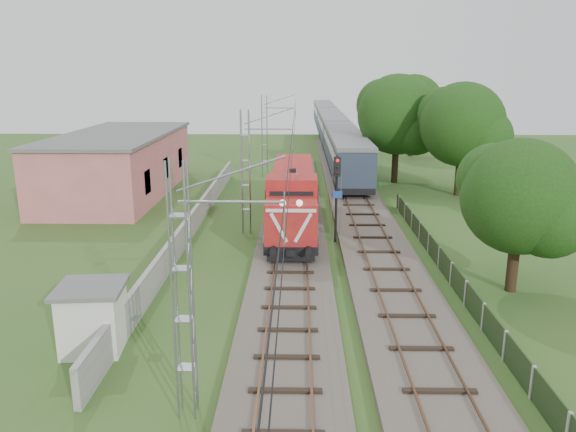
{
  "coord_description": "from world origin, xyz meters",
  "views": [
    {
      "loc": [
        0.41,
        -23.32,
        10.41
      ],
      "look_at": [
        -0.21,
        8.04,
        2.2
      ],
      "focal_mm": 35.0,
      "sensor_mm": 36.0,
      "label": 1
    }
  ],
  "objects_px": {
    "coach_rake": "(332,126)",
    "relay_hut": "(93,317)",
    "locomotive": "(293,196)",
    "signal_post": "(337,183)"
  },
  "relations": [
    {
      "from": "coach_rake",
      "to": "locomotive",
      "type": "bearing_deg",
      "value": -96.56
    },
    {
      "from": "locomotive",
      "to": "coach_rake",
      "type": "bearing_deg",
      "value": 83.44
    },
    {
      "from": "coach_rake",
      "to": "relay_hut",
      "type": "xyz_separation_m",
      "value": [
        -12.4,
        -60.7,
        -1.37
      ]
    },
    {
      "from": "relay_hut",
      "to": "coach_rake",
      "type": "bearing_deg",
      "value": 78.45
    },
    {
      "from": "locomotive",
      "to": "relay_hut",
      "type": "distance_m",
      "value": 18.78
    },
    {
      "from": "signal_post",
      "to": "relay_hut",
      "type": "height_order",
      "value": "signal_post"
    },
    {
      "from": "signal_post",
      "to": "relay_hut",
      "type": "bearing_deg",
      "value": -126.01
    },
    {
      "from": "coach_rake",
      "to": "relay_hut",
      "type": "distance_m",
      "value": 61.97
    },
    {
      "from": "signal_post",
      "to": "relay_hut",
      "type": "distance_m",
      "value": 17.36
    },
    {
      "from": "locomotive",
      "to": "coach_rake",
      "type": "relative_size",
      "value": 0.23
    }
  ]
}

